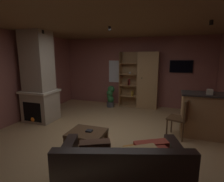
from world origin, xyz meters
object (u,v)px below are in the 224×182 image
at_px(stone_fireplace, 39,82).
at_px(tissue_box, 210,92).
at_px(potted_floor_plant, 110,96).
at_px(leather_couch, 123,174).
at_px(bookshelf_cabinet, 145,81).
at_px(table_book_0, 89,131).
at_px(dining_chair, 181,116).
at_px(kitchen_bar_counter, 215,116).
at_px(coffee_table, 87,136).
at_px(wall_mounted_tv, 181,67).

xyz_separation_m(stone_fireplace, tissue_box, (4.45, 0.24, -0.06)).
xyz_separation_m(stone_fireplace, potted_floor_plant, (1.49, 2.02, -0.75)).
xyz_separation_m(leather_couch, potted_floor_plant, (-1.58, 4.05, 0.10)).
xyz_separation_m(bookshelf_cabinet, table_book_0, (-0.58, -3.51, -0.57)).
bearing_deg(table_book_0, tissue_box, 31.56).
height_order(stone_fireplace, dining_chair, stone_fireplace).
relative_size(stone_fireplace, kitchen_bar_counter, 1.70).
height_order(stone_fireplace, leather_couch, stone_fireplace).
height_order(bookshelf_cabinet, coffee_table, bookshelf_cabinet).
bearing_deg(bookshelf_cabinet, dining_chair, -62.91).
relative_size(leather_couch, coffee_table, 2.65).
xyz_separation_m(stone_fireplace, bookshelf_cabinet, (2.73, 2.33, -0.15)).
relative_size(bookshelf_cabinet, kitchen_bar_counter, 1.35).
relative_size(stone_fireplace, potted_floor_plant, 3.20).
relative_size(table_book_0, dining_chair, 0.13).
bearing_deg(bookshelf_cabinet, leather_couch, -85.45).
relative_size(kitchen_bar_counter, tissue_box, 12.62).
distance_m(table_book_0, dining_chair, 2.14).
xyz_separation_m(kitchen_bar_counter, coffee_table, (-2.52, -1.53, -0.18)).
distance_m(table_book_0, potted_floor_plant, 3.26).
distance_m(dining_chair, potted_floor_plant, 3.10).
height_order(tissue_box, wall_mounted_tv, wall_mounted_tv).
bearing_deg(dining_chair, wall_mounted_tv, 89.19).
relative_size(potted_floor_plant, wall_mounted_tv, 1.05).
distance_m(stone_fireplace, leather_couch, 3.78).
height_order(kitchen_bar_counter, wall_mounted_tv, wall_mounted_tv).
bearing_deg(potted_floor_plant, table_book_0, -78.32).
height_order(stone_fireplace, tissue_box, stone_fireplace).
height_order(coffee_table, dining_chair, dining_chair).
xyz_separation_m(potted_floor_plant, wall_mounted_tv, (2.44, 0.53, 1.12)).
bearing_deg(coffee_table, table_book_0, 24.73).
relative_size(tissue_box, potted_floor_plant, 0.15).
relative_size(stone_fireplace, table_book_0, 21.85).
distance_m(tissue_box, dining_chair, 0.82).
relative_size(coffee_table, wall_mounted_tv, 0.91).
distance_m(stone_fireplace, dining_chair, 3.94).
distance_m(dining_chair, wall_mounted_tv, 2.68).
distance_m(stone_fireplace, tissue_box, 4.46).
height_order(coffee_table, table_book_0, table_book_0).
height_order(stone_fireplace, kitchen_bar_counter, stone_fireplace).
relative_size(bookshelf_cabinet, table_book_0, 17.30).
relative_size(stone_fireplace, bookshelf_cabinet, 1.26).
bearing_deg(wall_mounted_tv, stone_fireplace, -147.05).
distance_m(tissue_box, wall_mounted_tv, 2.41).
distance_m(coffee_table, wall_mounted_tv, 4.33).
relative_size(bookshelf_cabinet, dining_chair, 2.22).
bearing_deg(kitchen_bar_counter, stone_fireplace, -175.95).
distance_m(kitchen_bar_counter, dining_chair, 0.79).
bearing_deg(dining_chair, bookshelf_cabinet, 117.09).
bearing_deg(wall_mounted_tv, coffee_table, -115.93).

